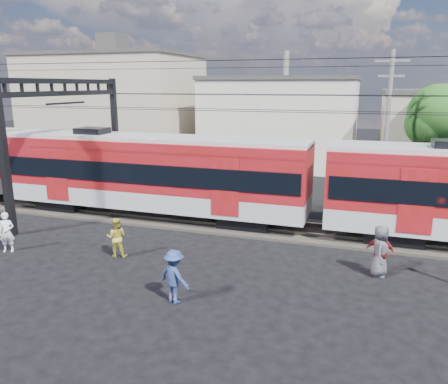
% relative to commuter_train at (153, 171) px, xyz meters
% --- Properties ---
extents(ground, '(120.00, 120.00, 0.00)m').
position_rel_commuter_train_xyz_m(ground, '(5.12, -8.00, -2.40)').
color(ground, black).
rests_on(ground, ground).
extents(track_bed, '(70.00, 3.40, 0.12)m').
position_rel_commuter_train_xyz_m(track_bed, '(5.12, 0.00, -2.34)').
color(track_bed, '#2D2823').
rests_on(track_bed, ground).
extents(rail_near, '(70.00, 0.12, 0.12)m').
position_rel_commuter_train_xyz_m(rail_near, '(5.12, -0.75, -2.22)').
color(rail_near, '#59544C').
rests_on(rail_near, track_bed).
extents(rail_far, '(70.00, 0.12, 0.12)m').
position_rel_commuter_train_xyz_m(rail_far, '(5.12, 0.75, -2.22)').
color(rail_far, '#59544C').
rests_on(rail_far, track_bed).
extents(commuter_train, '(50.30, 3.08, 4.17)m').
position_rel_commuter_train_xyz_m(commuter_train, '(0.00, 0.00, 0.00)').
color(commuter_train, black).
rests_on(commuter_train, ground).
extents(catenary, '(70.00, 9.30, 7.52)m').
position_rel_commuter_train_xyz_m(catenary, '(-3.53, -0.00, 2.73)').
color(catenary, black).
rests_on(catenary, ground).
extents(building_west, '(14.28, 10.20, 9.30)m').
position_rel_commuter_train_xyz_m(building_west, '(-11.88, 16.00, 2.25)').
color(building_west, tan).
rests_on(building_west, ground).
extents(building_midwest, '(12.24, 12.24, 7.30)m').
position_rel_commuter_train_xyz_m(building_midwest, '(3.12, 19.00, 1.25)').
color(building_midwest, beige).
rests_on(building_midwest, ground).
extents(utility_pole_mid, '(1.80, 0.24, 8.50)m').
position_rel_commuter_train_xyz_m(utility_pole_mid, '(11.12, 7.00, 2.13)').
color(utility_pole_mid, slate).
rests_on(utility_pole_mid, ground).
extents(tree_near, '(3.82, 3.64, 6.72)m').
position_rel_commuter_train_xyz_m(tree_near, '(14.31, 10.09, 2.26)').
color(tree_near, '#382619').
rests_on(tree_near, ground).
extents(pedestrian_a, '(0.71, 0.60, 1.65)m').
position_rel_commuter_train_xyz_m(pedestrian_a, '(-3.51, -6.19, -1.58)').
color(pedestrian_a, white).
rests_on(pedestrian_a, ground).
extents(pedestrian_b, '(0.93, 0.81, 1.61)m').
position_rel_commuter_train_xyz_m(pedestrian_b, '(1.02, -5.29, -1.60)').
color(pedestrian_b, gold).
rests_on(pedestrian_b, ground).
extents(pedestrian_c, '(1.27, 0.99, 1.73)m').
position_rel_commuter_train_xyz_m(pedestrian_c, '(4.73, -8.00, -1.54)').
color(pedestrian_c, navy).
rests_on(pedestrian_c, ground).
extents(pedestrian_d, '(1.09, 0.65, 1.74)m').
position_rel_commuter_train_xyz_m(pedestrian_d, '(10.82, -3.95, -1.53)').
color(pedestrian_d, maroon).
rests_on(pedestrian_d, ground).
extents(pedestrian_e, '(0.71, 0.98, 1.87)m').
position_rel_commuter_train_xyz_m(pedestrian_e, '(10.83, -3.97, -1.47)').
color(pedestrian_e, '#47484C').
rests_on(pedestrian_e, ground).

